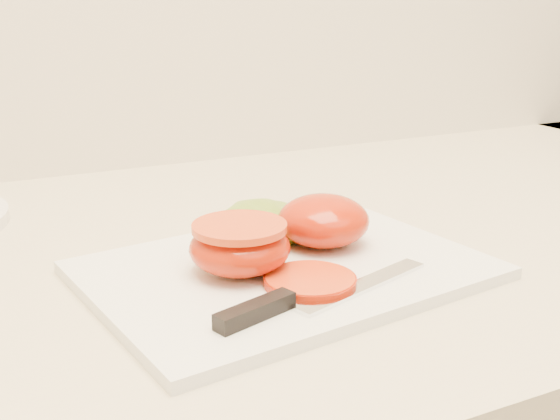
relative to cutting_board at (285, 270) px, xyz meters
name	(u,v)px	position (x,y,z in m)	size (l,w,h in m)	color
cutting_board	(285,270)	(0.00, 0.00, 0.00)	(0.32, 0.23, 0.01)	white
tomato_half_dome	(323,220)	(0.05, 0.03, 0.03)	(0.08, 0.08, 0.05)	#BC1C00
tomato_half_cut	(240,246)	(-0.04, 0.00, 0.03)	(0.08, 0.08, 0.04)	#BC1C00
tomato_slice_0	(310,281)	(0.00, -0.05, 0.01)	(0.07, 0.07, 0.01)	#D24910
lettuce_leaf_0	(266,223)	(0.02, 0.07, 0.02)	(0.11, 0.08, 0.02)	olive
knife	(300,300)	(-0.03, -0.08, 0.01)	(0.20, 0.06, 0.01)	silver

